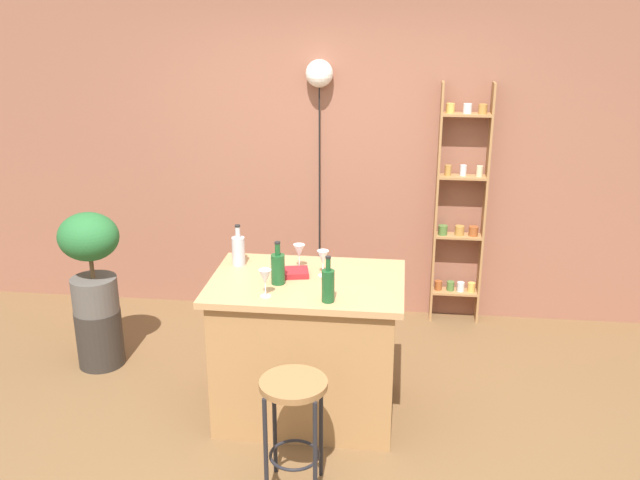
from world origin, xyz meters
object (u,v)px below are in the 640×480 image
(wine_glass_center, at_px, (299,252))
(cookbook, at_px, (291,273))
(potted_plant, at_px, (90,256))
(bottle_sauce_amber, at_px, (328,284))
(spice_shelf, at_px, (460,208))
(bottle_spirits_clear, at_px, (278,268))
(wine_glass_left, at_px, (265,277))
(wine_glass_right, at_px, (323,258))
(plant_stool, at_px, (100,337))
(pendant_globe_light, at_px, (319,77))
(bottle_wine_red, at_px, (238,250))
(bar_stool, at_px, (294,409))

(wine_glass_center, distance_m, cookbook, 0.15)
(potted_plant, distance_m, bottle_sauce_amber, 1.90)
(spice_shelf, distance_m, bottle_spirits_clear, 1.98)
(wine_glass_left, height_order, wine_glass_right, same)
(bottle_spirits_clear, height_order, wine_glass_right, bottle_spirits_clear)
(plant_stool, bearing_deg, bottle_sauce_amber, -22.85)
(cookbook, height_order, pendant_globe_light, pendant_globe_light)
(bottle_spirits_clear, relative_size, wine_glass_left, 1.62)
(plant_stool, bearing_deg, pendant_globe_light, 36.95)
(wine_glass_right, bearing_deg, plant_stool, 167.96)
(potted_plant, bearing_deg, bottle_spirits_clear, -19.82)
(wine_glass_right, height_order, pendant_globe_light, pendant_globe_light)
(spice_shelf, height_order, cookbook, spice_shelf)
(potted_plant, bearing_deg, spice_shelf, 22.46)
(spice_shelf, distance_m, bottle_sauce_amber, 2.00)
(bottle_spirits_clear, distance_m, wine_glass_center, 0.26)
(pendant_globe_light, bearing_deg, plant_stool, -143.05)
(bottle_spirits_clear, relative_size, pendant_globe_light, 0.13)
(bottle_wine_red, bearing_deg, wine_glass_center, -4.11)
(spice_shelf, bearing_deg, bar_stool, -113.45)
(pendant_globe_light, bearing_deg, spice_shelf, -1.62)
(plant_stool, bearing_deg, bottle_wine_red, -11.90)
(plant_stool, distance_m, wine_glass_right, 1.89)
(bottle_wine_red, xyz_separation_m, cookbook, (0.36, -0.14, -0.08))
(bar_stool, bearing_deg, bottle_sauce_amber, 74.49)
(spice_shelf, bearing_deg, pendant_globe_light, 178.38)
(bottle_wine_red, xyz_separation_m, bottle_spirits_clear, (0.30, -0.28, -0.00))
(bar_stool, relative_size, pendant_globe_light, 0.32)
(bar_stool, distance_m, spice_shelf, 2.52)
(bottle_sauce_amber, relative_size, wine_glass_left, 1.66)
(bar_stool, relative_size, wine_glass_center, 4.05)
(bottle_wine_red, relative_size, pendant_globe_light, 0.13)
(bottle_wine_red, bearing_deg, cookbook, -21.20)
(potted_plant, bearing_deg, pendant_globe_light, 36.95)
(spice_shelf, height_order, potted_plant, spice_shelf)
(spice_shelf, bearing_deg, potted_plant, -157.54)
(plant_stool, bearing_deg, cookbook, -14.27)
(bar_stool, xyz_separation_m, spice_shelf, (0.99, 2.27, 0.47))
(spice_shelf, distance_m, plant_stool, 2.91)
(cookbook, bearing_deg, pendant_globe_light, 78.43)
(plant_stool, height_order, cookbook, cookbook)
(bottle_wine_red, height_order, cookbook, bottle_wine_red)
(bar_stool, relative_size, bottle_sauce_amber, 2.45)
(potted_plant, relative_size, wine_glass_center, 4.43)
(spice_shelf, bearing_deg, bottle_spirits_clear, -126.74)
(bar_stool, bearing_deg, bottle_wine_red, 117.39)
(bar_stool, bearing_deg, plant_stool, 143.33)
(potted_plant, bearing_deg, wine_glass_left, -27.25)
(bottle_wine_red, xyz_separation_m, wine_glass_left, (0.27, -0.47, 0.02))
(plant_stool, height_order, wine_glass_left, wine_glass_left)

